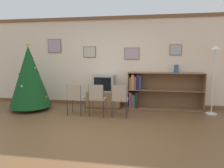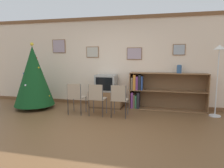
% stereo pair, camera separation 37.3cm
% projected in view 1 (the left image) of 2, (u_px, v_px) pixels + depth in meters
% --- Properties ---
extents(ground_plane, '(24.00, 24.00, 0.00)m').
position_uv_depth(ground_plane, '(92.00, 133.00, 3.98)').
color(ground_plane, brown).
extents(wall_back, '(8.51, 0.11, 2.70)m').
position_uv_depth(wall_back, '(112.00, 62.00, 6.13)').
color(wall_back, beige).
rests_on(wall_back, ground_plane).
extents(christmas_tree, '(1.13, 1.13, 1.91)m').
position_uv_depth(christmas_tree, '(30.00, 77.00, 5.62)').
color(christmas_tree, maroon).
rests_on(christmas_tree, ground_plane).
extents(tv_console, '(0.97, 0.53, 0.49)m').
position_uv_depth(tv_console, '(104.00, 99.00, 5.98)').
color(tv_console, brown).
rests_on(tv_console, ground_plane).
extents(television, '(0.60, 0.52, 0.49)m').
position_uv_depth(television, '(104.00, 83.00, 5.91)').
color(television, '#9E9E99').
rests_on(television, tv_console).
extents(folding_chair_left, '(0.40, 0.40, 0.82)m').
position_uv_depth(folding_chair_left, '(75.00, 97.00, 5.13)').
color(folding_chair_left, tan).
rests_on(folding_chair_left, ground_plane).
extents(folding_chair_center, '(0.40, 0.40, 0.82)m').
position_uv_depth(folding_chair_center, '(97.00, 98.00, 5.04)').
color(folding_chair_center, tan).
rests_on(folding_chair_center, ground_plane).
extents(folding_chair_right, '(0.40, 0.40, 0.82)m').
position_uv_depth(folding_chair_right, '(120.00, 99.00, 4.94)').
color(folding_chair_right, tan).
rests_on(folding_chair_right, ground_plane).
extents(bookshelf, '(2.12, 0.36, 1.05)m').
position_uv_depth(bookshelf, '(152.00, 91.00, 5.82)').
color(bookshelf, olive).
rests_on(bookshelf, ground_plane).
extents(vase, '(0.13, 0.13, 0.23)m').
position_uv_depth(vase, '(176.00, 69.00, 5.63)').
color(vase, '#335684').
rests_on(vase, bookshelf).
extents(standing_lamp, '(0.28, 0.28, 1.79)m').
position_uv_depth(standing_lamp, '(215.00, 62.00, 5.09)').
color(standing_lamp, silver).
rests_on(standing_lamp, ground_plane).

